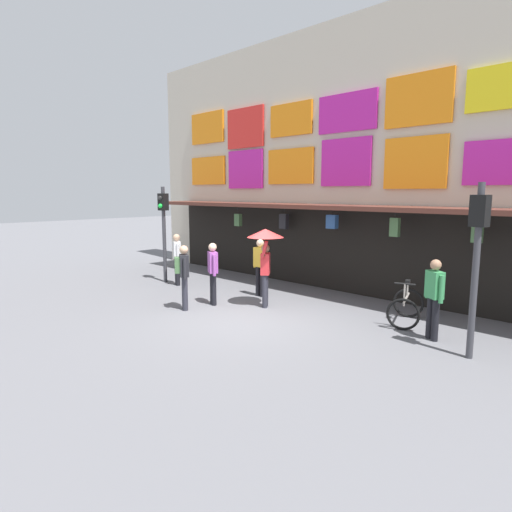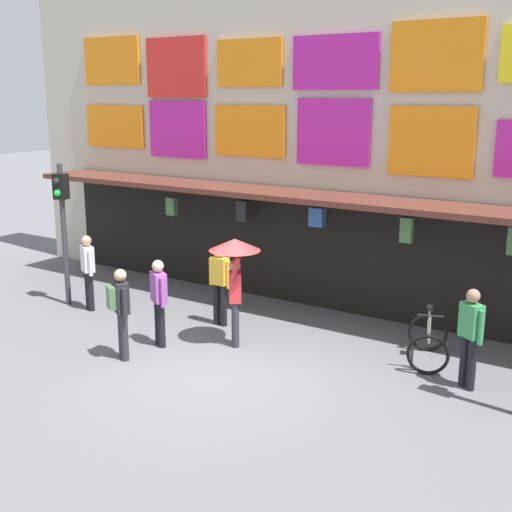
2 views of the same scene
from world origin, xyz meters
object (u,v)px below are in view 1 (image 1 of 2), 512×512
at_px(traffic_light_near, 163,219).
at_px(pedestrian_in_yellow, 260,264).
at_px(bicycle_parked, 406,307).
at_px(pedestrian_in_purple, 183,272).
at_px(traffic_light_far, 478,243).
at_px(pedestrian_with_umbrella, 265,246).
at_px(pedestrian_in_green, 177,256).
at_px(pedestrian_in_white, 434,295).
at_px(pedestrian_in_black, 213,270).

distance_m(traffic_light_near, pedestrian_in_yellow, 3.99).
distance_m(bicycle_parked, pedestrian_in_purple, 5.50).
relative_size(traffic_light_near, traffic_light_far, 1.00).
relative_size(traffic_light_near, pedestrian_with_umbrella, 1.54).
height_order(pedestrian_with_umbrella, pedestrian_in_green, pedestrian_with_umbrella).
xyz_separation_m(traffic_light_near, pedestrian_in_purple, (3.33, -1.66, -1.16)).
bearing_deg(bicycle_parked, pedestrian_in_white, -36.92).
xyz_separation_m(traffic_light_near, pedestrian_in_green, (0.70, 0.01, -1.19)).
bearing_deg(pedestrian_in_yellow, pedestrian_in_purple, -99.25).
xyz_separation_m(traffic_light_far, pedestrian_with_umbrella, (-5.15, -0.01, -0.50)).
height_order(traffic_light_near, pedestrian_in_yellow, traffic_light_near).
bearing_deg(traffic_light_near, pedestrian_in_purple, -26.56).
height_order(pedestrian_in_black, pedestrian_in_white, same).
bearing_deg(bicycle_parked, pedestrian_in_purple, -148.42).
distance_m(pedestrian_in_green, pedestrian_in_yellow, 3.12).
bearing_deg(pedestrian_in_yellow, pedestrian_with_umbrella, -39.69).
bearing_deg(pedestrian_in_yellow, traffic_light_near, -168.22).
distance_m(pedestrian_in_yellow, pedestrian_in_black, 1.59).
xyz_separation_m(traffic_light_far, pedestrian_in_white, (-0.92, 0.51, -1.19)).
bearing_deg(pedestrian_in_purple, pedestrian_in_white, 21.54).
relative_size(pedestrian_with_umbrella, pedestrian_in_white, 1.24).
xyz_separation_m(pedestrian_in_black, pedestrian_in_purple, (-0.14, -0.87, 0.04)).
bearing_deg(pedestrian_with_umbrella, pedestrian_in_black, -145.84).
xyz_separation_m(pedestrian_with_umbrella, pedestrian_in_white, (4.24, 0.52, -0.69)).
bearing_deg(pedestrian_in_purple, traffic_light_far, 14.57).
distance_m(pedestrian_in_black, pedestrian_in_purple, 0.88).
height_order(traffic_light_near, traffic_light_far, same).
bearing_deg(pedestrian_in_purple, pedestrian_in_black, 81.09).
height_order(traffic_light_near, pedestrian_in_black, traffic_light_near).
distance_m(pedestrian_in_white, pedestrian_in_purple, 5.97).
bearing_deg(traffic_light_near, pedestrian_with_umbrella, 0.13).
bearing_deg(pedestrian_in_purple, pedestrian_in_green, 147.55).
height_order(bicycle_parked, pedestrian_in_purple, pedestrian_in_purple).
bearing_deg(pedestrian_in_white, bicycle_parked, 143.08).
height_order(pedestrian_in_green, pedestrian_in_black, same).
bearing_deg(pedestrian_in_black, pedestrian_in_purple, -98.91).
relative_size(traffic_light_far, pedestrian_in_green, 1.90).
bearing_deg(bicycle_parked, pedestrian_in_black, -156.22).
relative_size(pedestrian_in_yellow, pedestrian_in_black, 1.00).
xyz_separation_m(traffic_light_near, traffic_light_far, (9.80, 0.02, 0.00)).
relative_size(traffic_light_far, pedestrian_in_yellow, 1.90).
distance_m(traffic_light_far, bicycle_parked, 2.78).
bearing_deg(pedestrian_in_white, traffic_light_near, -176.59).
relative_size(traffic_light_far, pedestrian_in_white, 1.90).
height_order(traffic_light_near, bicycle_parked, traffic_light_near).
bearing_deg(pedestrian_in_green, pedestrian_in_purple, -32.45).
relative_size(pedestrian_in_yellow, pedestrian_in_purple, 1.00).
height_order(bicycle_parked, pedestrian_with_umbrella, pedestrian_with_umbrella).
bearing_deg(pedestrian_in_black, pedestrian_in_white, 13.70).
xyz_separation_m(traffic_light_near, pedestrian_in_yellow, (3.72, 0.78, -1.19)).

